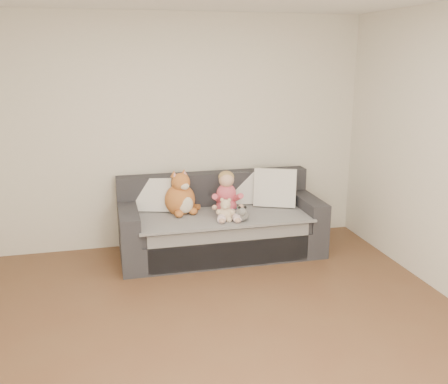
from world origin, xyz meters
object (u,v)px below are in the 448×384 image
at_px(toddler, 227,197).
at_px(plush_cat, 181,197).
at_px(sippy_cup, 239,211).
at_px(teddy_bear, 226,212).
at_px(sofa, 220,226).

xyz_separation_m(toddler, plush_cat, (-0.47, 0.16, -0.02)).
bearing_deg(plush_cat, sippy_cup, -41.40).
bearing_deg(teddy_bear, sippy_cup, 55.33).
distance_m(sofa, toddler, 0.38).
bearing_deg(teddy_bear, plush_cat, 158.90).
height_order(teddy_bear, sippy_cup, teddy_bear).
xyz_separation_m(sofa, sippy_cup, (0.17, -0.19, 0.22)).
height_order(sofa, teddy_bear, sofa).
xyz_separation_m(sofa, plush_cat, (-0.42, 0.05, 0.35)).
distance_m(sofa, sippy_cup, 0.33).
xyz_separation_m(toddler, sippy_cup, (0.12, -0.07, -0.14)).
xyz_separation_m(toddler, teddy_bear, (-0.06, -0.20, -0.10)).
distance_m(toddler, sippy_cup, 0.20).
bearing_deg(sofa, teddy_bear, -92.54).
height_order(sofa, sippy_cup, sofa).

